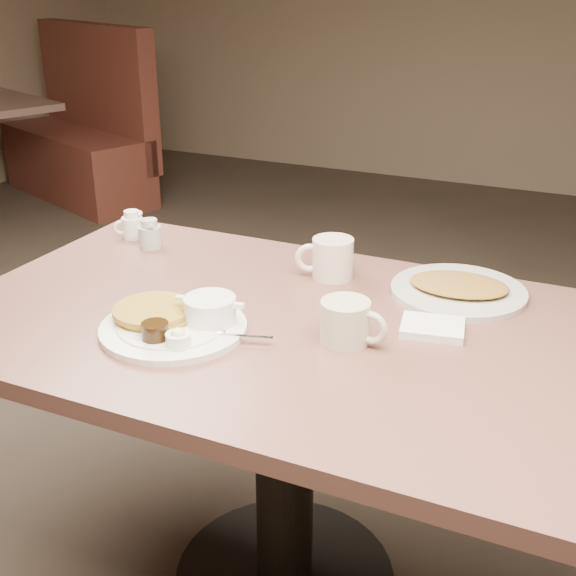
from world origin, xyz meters
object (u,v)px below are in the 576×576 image
at_px(booth_back_left, 71,138).
at_px(main_plate, 178,320).
at_px(coffee_mug_near, 347,321).
at_px(hash_plate, 459,289).
at_px(creamer_left, 132,226).
at_px(diner_table, 284,388).
at_px(creamer_right, 150,234).
at_px(coffee_mug_far, 331,258).

bearing_deg(booth_back_left, main_plate, -46.29).
relative_size(coffee_mug_near, hash_plate, 0.43).
bearing_deg(coffee_mug_near, creamer_left, 156.16).
height_order(diner_table, creamer_right, creamer_right).
xyz_separation_m(diner_table, creamer_right, (-0.53, 0.26, 0.21)).
relative_size(coffee_mug_far, hash_plate, 0.45).
height_order(main_plate, booth_back_left, booth_back_left).
relative_size(coffee_mug_far, creamer_right, 1.77).
relative_size(diner_table, creamer_left, 18.75).
bearing_deg(coffee_mug_far, creamer_right, -179.11).
height_order(main_plate, coffee_mug_near, coffee_mug_near).
xyz_separation_m(main_plate, creamer_right, (-0.34, 0.40, 0.01)).
distance_m(main_plate, booth_back_left, 3.72).
xyz_separation_m(creamer_right, booth_back_left, (-2.22, 2.28, -0.38)).
bearing_deg(coffee_mug_near, main_plate, -164.26).
distance_m(main_plate, coffee_mug_near, 0.36).
height_order(main_plate, creamer_left, creamer_left).
relative_size(main_plate, coffee_mug_far, 2.55).
relative_size(coffee_mug_far, booth_back_left, 0.09).
bearing_deg(diner_table, hash_plate, 43.79).
distance_m(coffee_mug_far, booth_back_left, 3.58).
xyz_separation_m(diner_table, coffee_mug_near, (0.16, -0.04, 0.22)).
bearing_deg(booth_back_left, diner_table, -42.81).
distance_m(coffee_mug_near, creamer_right, 0.75).
xyz_separation_m(coffee_mug_near, hash_plate, (0.16, 0.34, -0.03)).
bearing_deg(creamer_right, coffee_mug_near, -23.65).
xyz_separation_m(coffee_mug_far, booth_back_left, (-2.74, 2.27, -0.39)).
height_order(coffee_mug_far, creamer_right, coffee_mug_far).
bearing_deg(diner_table, main_plate, -144.61).
bearing_deg(coffee_mug_far, hash_plate, 5.04).
distance_m(coffee_mug_far, creamer_left, 0.62).
bearing_deg(main_plate, coffee_mug_far, 65.15).
relative_size(creamer_left, booth_back_left, 0.04).
height_order(creamer_right, hash_plate, creamer_right).
height_order(diner_table, coffee_mug_far, coffee_mug_far).
height_order(creamer_left, booth_back_left, booth_back_left).
relative_size(main_plate, hash_plate, 1.16).
distance_m(diner_table, booth_back_left, 3.74).
bearing_deg(creamer_right, booth_back_left, 134.22).
bearing_deg(coffee_mug_near, creamer_right, 156.35).
relative_size(diner_table, coffee_mug_far, 9.62).
bearing_deg(creamer_right, diner_table, -26.62).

